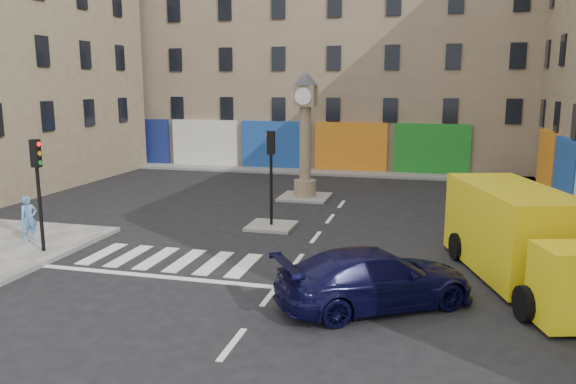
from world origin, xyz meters
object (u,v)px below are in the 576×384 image
at_px(traffic_light_left_far, 38,177).
at_px(pedestrian_blue, 29,218).
at_px(traffic_light_island, 271,163).
at_px(yellow_van, 521,237).
at_px(navy_sedan, 375,278).
at_px(clock_pillar, 305,127).

xyz_separation_m(traffic_light_left_far, pedestrian_blue, (-1.29, 0.97, -1.67)).
relative_size(traffic_light_left_far, traffic_light_island, 1.00).
height_order(traffic_light_island, yellow_van, traffic_light_island).
relative_size(traffic_light_island, pedestrian_blue, 2.31).
relative_size(traffic_light_island, navy_sedan, 0.72).
bearing_deg(navy_sedan, traffic_light_left_far, 48.43).
xyz_separation_m(navy_sedan, yellow_van, (3.80, 2.93, 0.56)).
distance_m(traffic_light_island, pedestrian_blue, 8.94).
xyz_separation_m(traffic_light_island, navy_sedan, (4.78, -7.04, -1.85)).
bearing_deg(pedestrian_blue, traffic_light_island, -34.40).
bearing_deg(clock_pillar, pedestrian_blue, -126.04).
distance_m(navy_sedan, yellow_van, 4.83).
height_order(clock_pillar, navy_sedan, clock_pillar).
distance_m(navy_sedan, pedestrian_blue, 12.64).
relative_size(traffic_light_island, clock_pillar, 0.61).
distance_m(traffic_light_left_far, traffic_light_island, 8.30).
bearing_deg(traffic_light_left_far, traffic_light_island, 40.60).
relative_size(yellow_van, pedestrian_blue, 4.70).
bearing_deg(navy_sedan, clock_pillar, -12.99).
bearing_deg(traffic_light_island, navy_sedan, -55.82).
distance_m(traffic_light_island, navy_sedan, 8.71).
distance_m(traffic_light_left_far, yellow_van, 15.00).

